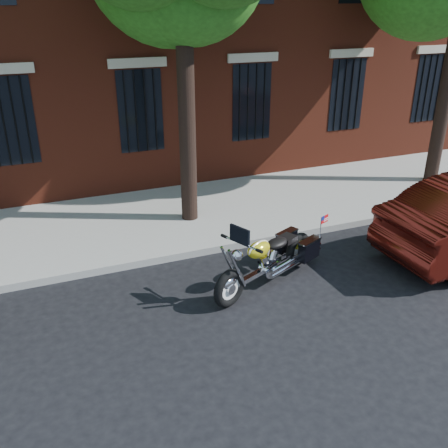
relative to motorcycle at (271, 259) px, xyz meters
name	(u,v)px	position (x,y,z in m)	size (l,w,h in m)	color
ground	(215,290)	(-1.06, 0.10, -0.47)	(120.00, 120.00, 0.00)	black
curb	(190,253)	(-1.06, 1.48, -0.39)	(40.00, 0.16, 0.15)	gray
sidewalk	(165,218)	(-1.06, 3.36, -0.39)	(40.00, 3.60, 0.15)	gray
motorcycle	(271,259)	(0.00, 0.00, 0.00)	(2.65, 1.45, 1.38)	black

